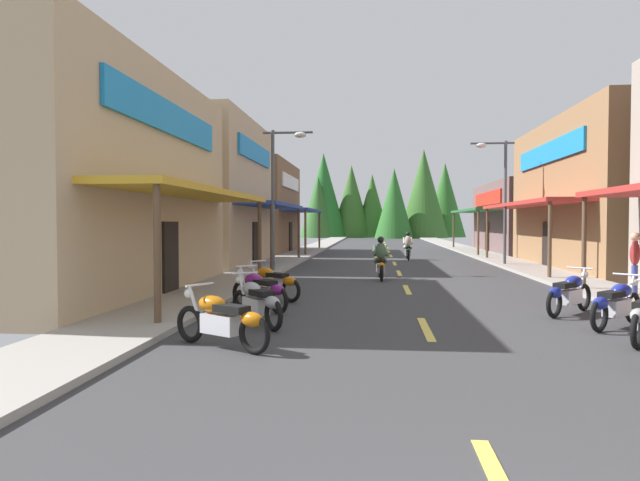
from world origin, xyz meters
name	(u,v)px	position (x,y,z in m)	size (l,w,h in m)	color
ground	(392,260)	(0.00, 29.82, -0.05)	(9.46, 89.64, 0.10)	#38383A
sidewalk_left	(292,257)	(-5.77, 29.82, 0.06)	(2.09, 89.64, 0.12)	#9E9991
sidewalk_right	(496,258)	(5.77, 29.82, 0.06)	(2.09, 89.64, 0.12)	#9E9991
centerline_dashes	(390,254)	(0.00, 35.01, 0.01)	(0.16, 67.27, 0.01)	#E0C64C
storefront_left_nearest	(63,183)	(-9.97, 13.18, 3.21)	(8.18, 11.23, 6.43)	tan
storefront_left_middle	(183,193)	(-10.40, 24.54, 3.50)	(9.04, 9.56, 7.00)	tan
storefront_left_far	(242,208)	(-10.18, 35.94, 3.09)	(8.59, 10.03, 6.19)	brown
storefront_right_middle	(620,194)	(9.89, 23.98, 3.34)	(8.01, 12.82, 6.69)	olive
storefront_right_far	(534,218)	(9.91, 37.51, 2.39)	(8.08, 12.18, 4.77)	brown
streetlamp_left	(280,180)	(-4.82, 20.29, 3.81)	(2.03, 0.30, 5.81)	#474C51
streetlamp_right	(499,184)	(4.82, 24.93, 3.87)	(2.03, 0.30, 5.91)	#474C51
motorcycle_parked_right_2	(616,303)	(3.74, 9.28, 0.49)	(1.59, 1.57, 1.04)	black
motorcycle_parked_right_3	(569,293)	(3.37, 10.86, 0.49)	(1.52, 1.64, 1.04)	black
motorcycle_parked_left_0	(222,319)	(-3.49, 6.77, 0.49)	(1.90, 1.17, 1.04)	black
motorcycle_parked_left_1	(256,301)	(-3.36, 8.83, 0.49)	(1.42, 1.73, 1.04)	black
motorcycle_parked_left_2	(260,290)	(-3.69, 10.72, 0.49)	(1.66, 1.50, 1.04)	black
motorcycle_parked_left_3	(271,282)	(-3.74, 12.50, 0.49)	(1.82, 1.30, 1.04)	black
rider_cruising_lead	(381,261)	(-0.78, 18.20, 0.66)	(0.60, 2.14, 1.57)	black
rider_cruising_trailing	(408,248)	(0.84, 29.04, 0.66)	(0.60, 2.14, 1.57)	black
pedestrian_by_shop	(635,260)	(6.04, 13.72, 1.06)	(0.41, 0.51, 1.81)	#333F8C
treeline_backdrop	(380,199)	(-0.30, 75.58, 5.31)	(23.22, 12.14, 12.03)	#305E23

